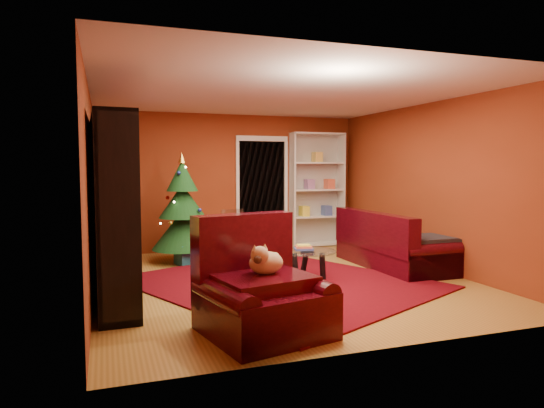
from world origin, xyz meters
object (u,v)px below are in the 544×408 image
object	(u,v)px
white_bookshelf	(317,190)
sofa	(394,238)
christmas_tree	(183,209)
gift_box_green	(201,254)
armchair	(264,287)
media_unit	(111,208)
gift_box_red	(192,247)
dog	(266,263)
gift_box_teal	(187,254)
acrylic_chair	(237,239)
coffee_table	(308,265)
rug	(280,283)

from	to	relation	value
white_bookshelf	sofa	size ratio (longest dim) A/B	1.10
christmas_tree	gift_box_green	world-z (taller)	christmas_tree
christmas_tree	armchair	distance (m)	3.82
media_unit	gift_box_red	size ratio (longest dim) A/B	12.90
gift_box_red	white_bookshelf	distance (m)	2.74
armchair	dog	bearing A→B (deg)	45.00
gift_box_green	gift_box_red	size ratio (longest dim) A/B	1.14
media_unit	gift_box_green	bearing A→B (deg)	47.96
dog	sofa	distance (m)	3.68
gift_box_teal	gift_box_green	size ratio (longest dim) A/B	1.32
gift_box_teal	white_bookshelf	world-z (taller)	white_bookshelf
gift_box_green	white_bookshelf	size ratio (longest dim) A/B	0.11
gift_box_red	armchair	size ratio (longest dim) A/B	0.19
gift_box_teal	acrylic_chair	size ratio (longest dim) A/B	0.41
gift_box_red	coffee_table	distance (m)	2.89
christmas_tree	gift_box_green	xyz separation A→B (m)	(0.31, -0.02, -0.77)
armchair	sofa	distance (m)	3.74
gift_box_green	sofa	world-z (taller)	sofa
rug	white_bookshelf	bearing A→B (deg)	56.99
gift_box_teal	gift_box_red	world-z (taller)	gift_box_teal
media_unit	armchair	world-z (taller)	media_unit
gift_box_red	acrylic_chair	distance (m)	1.28
media_unit	white_bookshelf	xyz separation A→B (m)	(3.99, 2.60, 0.05)
white_bookshelf	armchair	distance (m)	5.36
gift_box_green	acrylic_chair	distance (m)	0.69
gift_box_green	acrylic_chair	world-z (taller)	acrylic_chair
rug	armchair	size ratio (longest dim) A/B	3.21
armchair	rug	bearing A→B (deg)	53.15
rug	armchair	distance (m)	2.06
rug	gift_box_teal	distance (m)	2.00
gift_box_teal	dog	world-z (taller)	dog
media_unit	christmas_tree	distance (m)	2.13
rug	white_bookshelf	distance (m)	3.50
rug	sofa	distance (m)	2.21
media_unit	coffee_table	size ratio (longest dim) A/B	3.49
gift_box_green	white_bookshelf	bearing A→B (deg)	18.35
christmas_tree	coffee_table	bearing A→B (deg)	-51.47
media_unit	gift_box_green	world-z (taller)	media_unit
rug	gift_box_teal	bearing A→B (deg)	119.89
dog	acrylic_chair	size ratio (longest dim) A/B	0.50
white_bookshelf	dog	xyz separation A→B (m)	(-2.60, -4.55, -0.46)
media_unit	dog	distance (m)	2.43
dog	gift_box_teal	bearing A→B (deg)	80.81
rug	christmas_tree	bearing A→B (deg)	117.58
rug	coffee_table	size ratio (longest dim) A/B	4.60
white_bookshelf	sofa	world-z (taller)	white_bookshelf
gift_box_green	coffee_table	size ratio (longest dim) A/B	0.31
armchair	coffee_table	size ratio (longest dim) A/B	1.43
rug	media_unit	size ratio (longest dim) A/B	1.32
christmas_tree	gift_box_green	distance (m)	0.83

